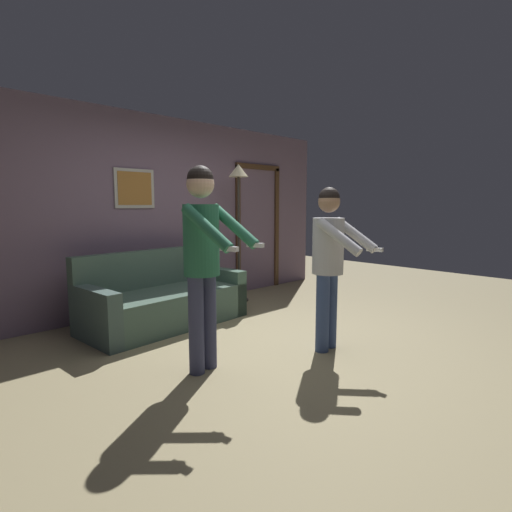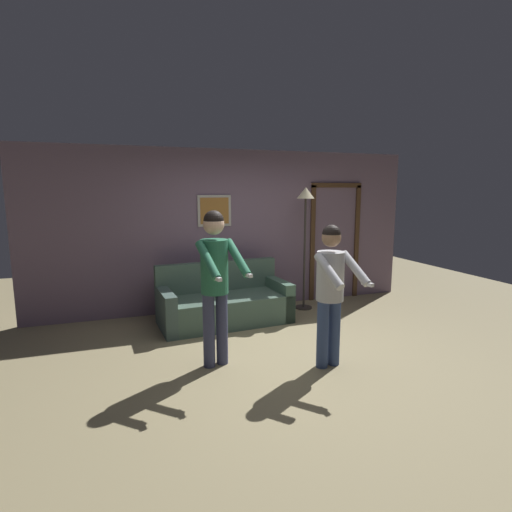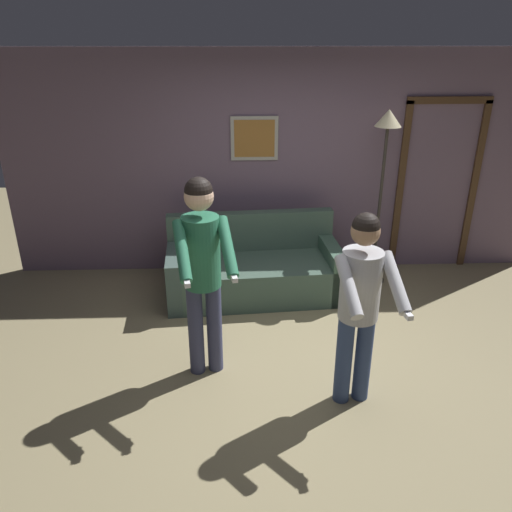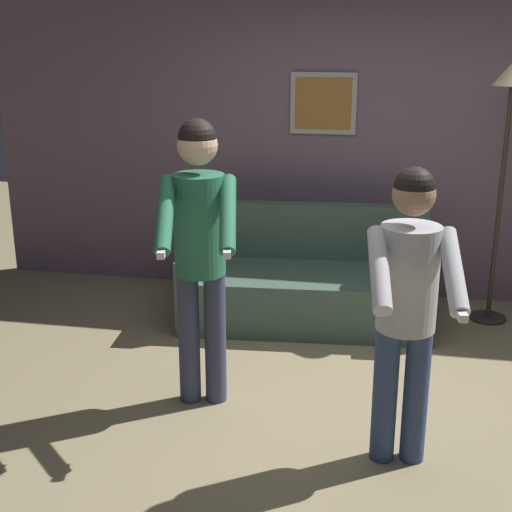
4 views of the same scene
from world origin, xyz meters
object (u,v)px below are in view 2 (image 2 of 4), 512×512
torchiere_lamp (305,213)px  person_standing_left (215,274)px  couch (224,304)px  person_standing_right (331,284)px

torchiere_lamp → person_standing_left: bearing=-138.1°
couch → person_standing_right: size_ratio=1.24×
couch → person_standing_left: bearing=-107.8°
couch → torchiere_lamp: bearing=10.5°
person_standing_right → torchiere_lamp: bearing=71.4°
couch → person_standing_right: (0.72, -1.86, 0.67)m
torchiere_lamp → person_standing_right: size_ratio=1.26×
couch → person_standing_left: person_standing_left is taller
person_standing_right → person_standing_left: bearing=160.2°
torchiere_lamp → person_standing_left: (-1.89, -1.70, -0.54)m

